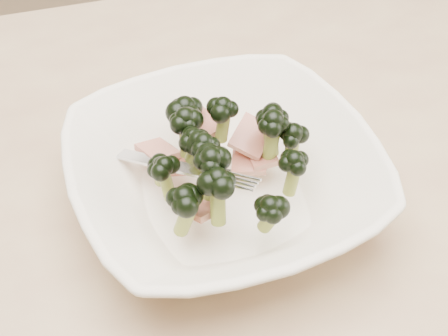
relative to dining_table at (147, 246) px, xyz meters
The scene contains 2 objects.
dining_table is the anchor object (origin of this frame).
broccoli_dish 0.17m from the dining_table, 28.72° to the right, with size 0.33×0.33×0.11m.
Camera 1 is at (-0.05, -0.46, 1.24)m, focal length 50.00 mm.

